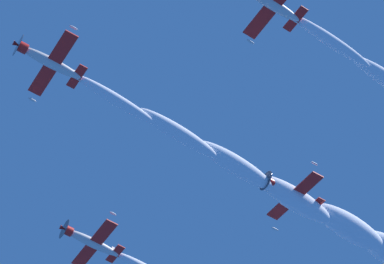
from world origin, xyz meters
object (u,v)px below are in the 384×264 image
Objects in this scene: airplane_lead at (48,61)px; airplane_slot_tail at (291,194)px; airplane_left_wingman at (269,2)px; airplane_right_wingman at (91,242)px.

airplane_lead is 1.02× the size of airplane_slot_tail.
airplane_left_wingman is at bearing 173.44° from airplane_slot_tail.
airplane_right_wingman is (25.05, 18.22, 0.30)m from airplane_left_wingman.
airplane_lead is 20.62m from airplane_right_wingman.
airplane_left_wingman is (-4.57, -20.15, 1.08)m from airplane_lead.
airplane_slot_tail is at bearing -6.56° from airplane_left_wingman.
airplane_lead is at bearing 124.73° from airplane_slot_tail.
airplane_lead is at bearing 174.63° from airplane_right_wingman.
airplane_right_wingman is at bearing 36.03° from airplane_left_wingman.
airplane_left_wingman is 20.27m from airplane_slot_tail.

